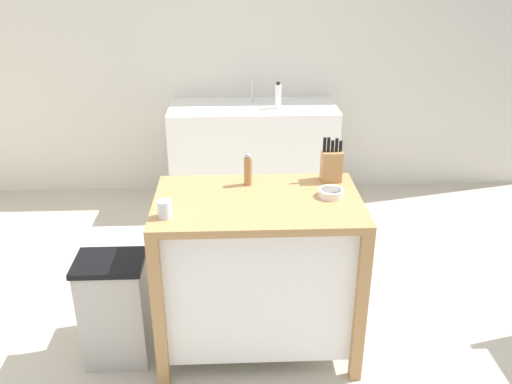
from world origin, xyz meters
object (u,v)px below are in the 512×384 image
object	(u,v)px
drinking_cup	(165,209)
bottle_spray_cleaner	(278,96)
knife_block	(331,165)
trash_bin	(115,310)
bowl_ceramic_wide	(331,193)
kitchen_island	(258,267)
sink_faucet	(252,89)
pepper_grinder	(248,170)

from	to	relation	value
drinking_cup	bottle_spray_cleaner	xyz separation A→B (m)	(0.71, 2.05, 0.02)
knife_block	trash_bin	bearing A→B (deg)	-165.17
bowl_ceramic_wide	trash_bin	distance (m)	1.32
knife_block	bowl_ceramic_wide	xyz separation A→B (m)	(-0.03, -0.21, -0.07)
bottle_spray_cleaner	kitchen_island	bearing A→B (deg)	-97.77
trash_bin	kitchen_island	bearing A→B (deg)	6.10
knife_block	bowl_ceramic_wide	world-z (taller)	knife_block
kitchen_island	trash_bin	world-z (taller)	kitchen_island
kitchen_island	sink_faucet	distance (m)	2.13
drinking_cup	pepper_grinder	bearing A→B (deg)	42.29
bowl_ceramic_wide	sink_faucet	xyz separation A→B (m)	(-0.33, 2.06, 0.05)
sink_faucet	trash_bin	bearing A→B (deg)	-110.94
drinking_cup	kitchen_island	bearing A→B (deg)	21.78
bowl_ceramic_wide	drinking_cup	distance (m)	0.86
knife_block	pepper_grinder	xyz separation A→B (m)	(-0.46, -0.04, -0.01)
bowl_ceramic_wide	drinking_cup	xyz separation A→B (m)	(-0.84, -0.20, 0.02)
sink_faucet	knife_block	bearing A→B (deg)	-78.76
kitchen_island	bottle_spray_cleaner	distance (m)	1.94
knife_block	bottle_spray_cleaner	xyz separation A→B (m)	(-0.16, 1.63, -0.03)
drinking_cup	sink_faucet	xyz separation A→B (m)	(0.50, 2.26, 0.02)
bottle_spray_cleaner	sink_faucet	bearing A→B (deg)	134.07
drinking_cup	bottle_spray_cleaner	size ratio (longest dim) A/B	0.39
bowl_ceramic_wide	sink_faucet	bearing A→B (deg)	99.19
kitchen_island	sink_faucet	world-z (taller)	sink_faucet
knife_block	sink_faucet	xyz separation A→B (m)	(-0.37, 1.84, -0.03)
bottle_spray_cleaner	bowl_ceramic_wide	bearing A→B (deg)	-86.04
kitchen_island	bowl_ceramic_wide	size ratio (longest dim) A/B	8.14
bowl_ceramic_wide	trash_bin	xyz separation A→B (m)	(-1.16, -0.10, -0.63)
kitchen_island	knife_block	world-z (taller)	knife_block
bottle_spray_cleaner	drinking_cup	bearing A→B (deg)	-109.08
drinking_cup	pepper_grinder	size ratio (longest dim) A/B	0.47
knife_block	pepper_grinder	bearing A→B (deg)	-174.84
pepper_grinder	sink_faucet	world-z (taller)	pepper_grinder
pepper_grinder	bottle_spray_cleaner	bearing A→B (deg)	79.89
kitchen_island	pepper_grinder	xyz separation A→B (m)	(-0.04, 0.19, 0.49)
kitchen_island	trash_bin	size ratio (longest dim) A/B	1.70
kitchen_island	bowl_ceramic_wide	xyz separation A→B (m)	(0.38, 0.02, 0.43)
bowl_ceramic_wide	bottle_spray_cleaner	bearing A→B (deg)	93.96
pepper_grinder	trash_bin	size ratio (longest dim) A/B	0.29
kitchen_island	bottle_spray_cleaner	xyz separation A→B (m)	(0.25, 1.87, 0.47)
pepper_grinder	knife_block	bearing A→B (deg)	5.16
drinking_cup	bowl_ceramic_wide	bearing A→B (deg)	13.57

